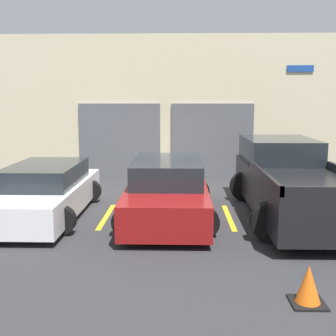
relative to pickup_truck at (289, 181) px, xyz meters
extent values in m
plane|color=#2D2D30|center=(-2.92, 1.82, -0.83)|extent=(28.00, 28.00, 0.00)
cube|color=beige|center=(-2.92, 5.12, 1.66)|extent=(15.96, 0.60, 4.98)
cube|color=#595B60|center=(-4.75, 4.78, 0.48)|extent=(2.86, 0.08, 2.63)
cube|color=#595B60|center=(-1.49, 4.78, 0.48)|extent=(2.86, 0.08, 2.63)
cube|color=#1E4799|center=(1.47, 4.79, 2.97)|extent=(0.90, 0.03, 0.22)
cube|color=black|center=(0.00, -0.29, -0.15)|extent=(1.90, 5.49, 0.92)
cube|color=#1E2328|center=(0.00, 1.22, 0.61)|extent=(1.75, 2.47, 0.61)
cube|color=black|center=(-0.91, -1.53, 0.40)|extent=(0.08, 3.02, 0.18)
cube|color=black|center=(0.00, -3.00, 0.40)|extent=(1.90, 0.08, 0.18)
cylinder|color=black|center=(-0.84, 1.41, -0.42)|extent=(0.81, 0.22, 0.81)
cylinder|color=black|center=(0.84, 1.41, -0.42)|extent=(0.81, 0.22, 0.81)
cylinder|color=black|center=(-0.84, -2.00, -0.42)|extent=(0.81, 0.22, 0.81)
cube|color=white|center=(-5.85, -0.29, -0.37)|extent=(1.75, 4.51, 0.63)
cube|color=#1E2328|center=(-5.85, -0.18, 0.18)|extent=(1.54, 2.48, 0.47)
cylinder|color=black|center=(-6.61, 1.10, -0.52)|extent=(0.61, 0.22, 0.61)
cylinder|color=black|center=(-5.08, 1.10, -0.52)|extent=(0.61, 0.22, 0.61)
cylinder|color=black|center=(-5.08, -1.69, -0.52)|extent=(0.61, 0.22, 0.61)
cube|color=maroon|center=(-2.92, -0.29, -0.34)|extent=(1.81, 4.66, 0.69)
cube|color=#1E2328|center=(-2.92, -0.18, 0.27)|extent=(1.59, 2.56, 0.53)
cylinder|color=black|center=(-3.72, 1.15, -0.52)|extent=(0.62, 0.22, 0.62)
cylinder|color=black|center=(-2.13, 1.15, -0.52)|extent=(0.62, 0.22, 0.62)
cylinder|color=black|center=(-3.72, -1.74, -0.52)|extent=(0.62, 0.22, 0.62)
cylinder|color=black|center=(-2.13, -1.74, -0.52)|extent=(0.62, 0.22, 0.62)
cube|color=gold|center=(-4.38, -0.29, -0.82)|extent=(0.12, 2.20, 0.01)
cube|color=gold|center=(-1.46, -0.29, -0.82)|extent=(0.12, 2.20, 0.01)
cube|color=black|center=(-0.88, -4.55, -0.81)|extent=(0.47, 0.47, 0.03)
cone|color=orange|center=(-0.88, -4.55, -0.55)|extent=(0.36, 0.36, 0.55)
camera|label=1|loc=(-2.65, -9.99, 1.94)|focal=45.00mm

